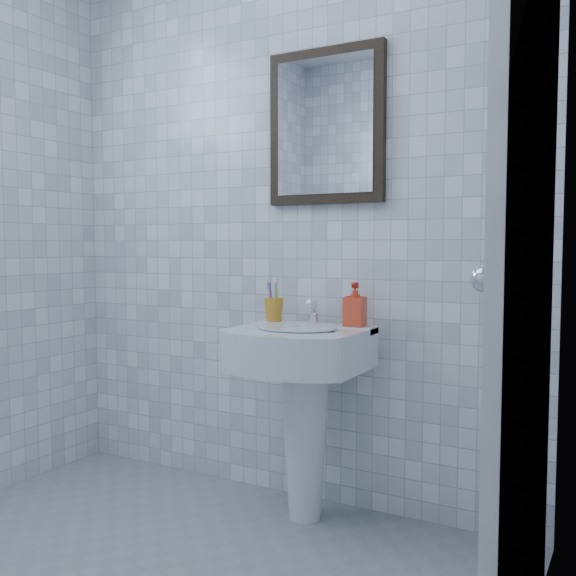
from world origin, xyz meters
The scene contains 10 objects.
wall_back centered at (0.00, 1.20, 1.25)m, with size 2.20×0.02×2.50m, color white.
wall_right centered at (1.10, 0.00, 1.25)m, with size 0.02×2.40×2.50m, color white.
washbasin centered at (0.21, 0.98, 0.52)m, with size 0.50×0.37×0.77m.
faucet centered at (0.21, 1.07, 0.80)m, with size 0.04×0.09×0.10m.
toothbrush_cup centered at (0.02, 1.08, 0.81)m, with size 0.08×0.08×0.10m, color orange, non-canonical shape.
soap_dispenser centered at (0.38, 1.10, 0.85)m, with size 0.08×0.08×0.17m, color red.
wall_mirror centered at (0.21, 1.18, 1.55)m, with size 0.50×0.04×0.62m.
bathroom_door centered at (1.08, 0.55, 1.00)m, with size 0.04×0.80×2.00m, color silver.
towel_ring centered at (1.06, 0.74, 1.05)m, with size 0.18×0.18×0.01m, color silver.
hand_towel centered at (1.04, 0.74, 0.87)m, with size 0.03×0.16×0.38m, color beige.
Camera 1 is at (1.34, -1.18, 1.07)m, focal length 40.00 mm.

